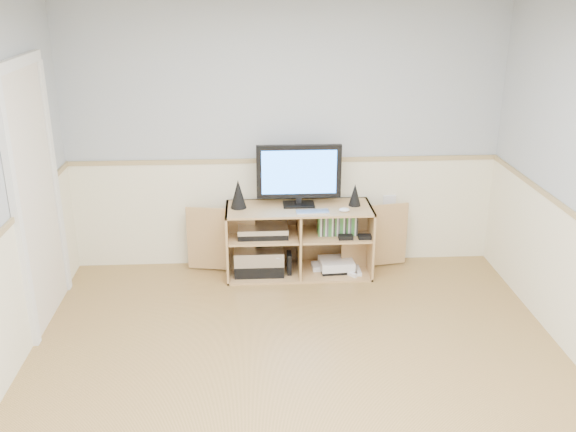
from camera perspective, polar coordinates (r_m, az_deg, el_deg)
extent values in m
cube|color=tan|center=(4.38, 1.40, -16.32)|extent=(4.00, 4.50, 0.02)
cube|color=#ACB4BA|center=(5.92, -0.30, 7.18)|extent=(4.00, 0.02, 2.50)
cube|color=#F6EEC9|center=(6.12, -0.27, 0.30)|extent=(4.00, 0.01, 1.00)
cube|color=tan|center=(5.95, -0.28, 4.97)|extent=(4.00, 0.02, 0.04)
cube|color=white|center=(5.33, -21.49, 1.39)|extent=(0.03, 0.82, 2.00)
cube|color=tan|center=(6.07, 0.95, -4.92)|extent=(1.33, 0.50, 0.02)
cube|color=tan|center=(5.82, 0.99, 0.69)|extent=(1.33, 0.50, 0.02)
cube|color=tan|center=(5.93, -5.37, -2.31)|extent=(0.02, 0.50, 0.65)
cube|color=tan|center=(6.02, 7.21, -2.01)|extent=(0.02, 0.50, 0.65)
cube|color=tan|center=(6.16, 0.81, -1.31)|extent=(1.33, 0.02, 0.65)
cube|color=tan|center=(5.94, 0.97, -2.17)|extent=(0.02, 0.48, 0.61)
cube|color=tan|center=(5.90, -2.25, -1.75)|extent=(0.64, 0.46, 0.02)
cube|color=tan|center=(5.95, 4.17, -1.60)|extent=(0.64, 0.46, 0.02)
cube|color=tan|center=(5.99, -5.97, -2.07)|extent=(0.64, 0.13, 0.61)
cube|color=tan|center=(6.09, 7.70, -1.76)|extent=(0.64, 0.13, 0.61)
cube|color=black|center=(5.86, 0.96, 1.04)|extent=(0.28, 0.18, 0.02)
cube|color=black|center=(5.85, 0.96, 1.41)|extent=(0.05, 0.04, 0.06)
cube|color=black|center=(5.77, 0.97, 3.98)|extent=(0.76, 0.05, 0.49)
cube|color=#3080FF|center=(5.74, 0.99, 3.90)|extent=(0.67, 0.01, 0.40)
cone|color=black|center=(5.78, -4.45, 1.97)|extent=(0.14, 0.14, 0.26)
cone|color=black|center=(5.86, 5.96, 1.89)|extent=(0.11, 0.11, 0.21)
cube|color=white|center=(5.70, 2.20, 0.39)|extent=(0.30, 0.13, 0.01)
ellipsoid|color=white|center=(5.73, 5.03, 0.55)|extent=(0.10, 0.07, 0.04)
cube|color=black|center=(6.02, -2.59, -4.44)|extent=(0.46, 0.34, 0.11)
cube|color=silver|center=(5.97, -2.61, -3.40)|extent=(0.46, 0.34, 0.13)
cube|color=black|center=(5.89, -2.25, -1.44)|extent=(0.46, 0.32, 0.05)
cube|color=silver|center=(5.87, -2.26, -1.01)|extent=(0.46, 0.32, 0.05)
cube|color=black|center=(5.97, 0.11, -4.19)|extent=(0.04, 0.14, 0.20)
cube|color=white|center=(6.10, 3.12, -4.46)|extent=(0.22, 0.17, 0.05)
cube|color=black|center=(6.07, 4.30, -4.69)|extent=(0.32, 0.26, 0.03)
cube|color=white|center=(6.05, 4.32, -4.22)|extent=(0.33, 0.28, 0.08)
cube|color=white|center=(6.03, 6.29, -4.95)|extent=(0.04, 0.14, 0.03)
cube|color=white|center=(6.17, 5.87, -4.32)|extent=(0.09, 0.15, 0.03)
cube|color=#3F8C3F|center=(5.90, 4.42, -0.73)|extent=(0.36, 0.14, 0.19)
cube|color=white|center=(6.21, 8.99, 1.31)|extent=(0.12, 0.03, 0.12)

